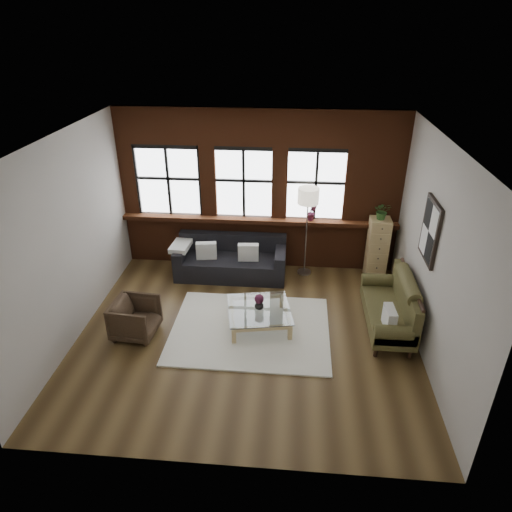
# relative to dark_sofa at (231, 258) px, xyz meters

# --- Properties ---
(floor) EXTENTS (5.50, 5.50, 0.00)m
(floor) POSITION_rel_dark_sofa_xyz_m (0.52, -1.90, -0.39)
(floor) COLOR #443119
(floor) RESTS_ON ground
(ceiling) EXTENTS (5.50, 5.50, 0.00)m
(ceiling) POSITION_rel_dark_sofa_xyz_m (0.52, -1.90, 2.81)
(ceiling) COLOR white
(ceiling) RESTS_ON ground
(wall_back) EXTENTS (5.50, 0.00, 5.50)m
(wall_back) POSITION_rel_dark_sofa_xyz_m (0.52, 0.60, 1.21)
(wall_back) COLOR #B2ADA5
(wall_back) RESTS_ON ground
(wall_front) EXTENTS (5.50, 0.00, 5.50)m
(wall_front) POSITION_rel_dark_sofa_xyz_m (0.52, -4.40, 1.21)
(wall_front) COLOR #B2ADA5
(wall_front) RESTS_ON ground
(wall_left) EXTENTS (0.00, 5.00, 5.00)m
(wall_left) POSITION_rel_dark_sofa_xyz_m (-2.23, -1.90, 1.21)
(wall_left) COLOR #B2ADA5
(wall_left) RESTS_ON ground
(wall_right) EXTENTS (0.00, 5.00, 5.00)m
(wall_right) POSITION_rel_dark_sofa_xyz_m (3.27, -1.90, 1.21)
(wall_right) COLOR #B2ADA5
(wall_right) RESTS_ON ground
(brick_backwall) EXTENTS (5.50, 0.12, 3.20)m
(brick_backwall) POSITION_rel_dark_sofa_xyz_m (0.52, 0.54, 1.21)
(brick_backwall) COLOR #5B2A15
(brick_backwall) RESTS_ON floor
(sill_ledge) EXTENTS (5.50, 0.30, 0.08)m
(sill_ledge) POSITION_rel_dark_sofa_xyz_m (0.52, 0.45, 0.65)
(sill_ledge) COLOR #5B2A15
(sill_ledge) RESTS_ON brick_backwall
(window_left) EXTENTS (1.38, 0.10, 1.50)m
(window_left) POSITION_rel_dark_sofa_xyz_m (-1.28, 0.55, 1.36)
(window_left) COLOR black
(window_left) RESTS_ON brick_backwall
(window_mid) EXTENTS (1.38, 0.10, 1.50)m
(window_mid) POSITION_rel_dark_sofa_xyz_m (0.22, 0.55, 1.36)
(window_mid) COLOR black
(window_mid) RESTS_ON brick_backwall
(window_right) EXTENTS (1.38, 0.10, 1.50)m
(window_right) POSITION_rel_dark_sofa_xyz_m (1.62, 0.55, 1.36)
(window_right) COLOR black
(window_right) RESTS_ON brick_backwall
(wall_poster) EXTENTS (0.05, 0.74, 0.94)m
(wall_poster) POSITION_rel_dark_sofa_xyz_m (3.24, -1.60, 1.46)
(wall_poster) COLOR black
(wall_poster) RESTS_ON wall_right
(shag_rug) EXTENTS (2.63, 2.07, 0.03)m
(shag_rug) POSITION_rel_dark_sofa_xyz_m (0.56, -1.80, -0.38)
(shag_rug) COLOR white
(shag_rug) RESTS_ON floor
(dark_sofa) EXTENTS (2.17, 0.88, 0.79)m
(dark_sofa) POSITION_rel_dark_sofa_xyz_m (0.00, 0.00, 0.00)
(dark_sofa) COLOR black
(dark_sofa) RESTS_ON floor
(pillow_a) EXTENTS (0.42, 0.20, 0.34)m
(pillow_a) POSITION_rel_dark_sofa_xyz_m (-0.47, -0.10, 0.19)
(pillow_a) COLOR silver
(pillow_a) RESTS_ON dark_sofa
(pillow_b) EXTENTS (0.41, 0.17, 0.34)m
(pillow_b) POSITION_rel_dark_sofa_xyz_m (0.36, -0.10, 0.19)
(pillow_b) COLOR silver
(pillow_b) RESTS_ON dark_sofa
(vintage_settee) EXTENTS (0.77, 1.73, 0.92)m
(vintage_settee) POSITION_rel_dark_sofa_xyz_m (2.82, -1.53, 0.07)
(vintage_settee) COLOR #464220
(vintage_settee) RESTS_ON floor
(pillow_settee) EXTENTS (0.16, 0.39, 0.34)m
(pillow_settee) POSITION_rel_dark_sofa_xyz_m (2.74, -2.06, 0.18)
(pillow_settee) COLOR silver
(pillow_settee) RESTS_ON vintage_settee
(armchair) EXTENTS (0.75, 0.73, 0.63)m
(armchair) POSITION_rel_dark_sofa_xyz_m (-1.29, -2.06, -0.08)
(armchair) COLOR #34261A
(armchair) RESTS_ON floor
(coffee_table) EXTENTS (1.20, 1.20, 0.35)m
(coffee_table) POSITION_rel_dark_sofa_xyz_m (0.70, -1.64, -0.23)
(coffee_table) COLOR tan
(coffee_table) RESTS_ON shag_rug
(vase) EXTENTS (0.18, 0.18, 0.16)m
(vase) POSITION_rel_dark_sofa_xyz_m (0.70, -1.64, 0.02)
(vase) COLOR #B2B2B2
(vase) RESTS_ON coffee_table
(flowers) EXTENTS (0.16, 0.16, 0.16)m
(flowers) POSITION_rel_dark_sofa_xyz_m (0.70, -1.64, 0.13)
(flowers) COLOR #531C35
(flowers) RESTS_ON vase
(drawer_chest) EXTENTS (0.39, 0.39, 1.26)m
(drawer_chest) POSITION_rel_dark_sofa_xyz_m (2.87, 0.18, 0.24)
(drawer_chest) COLOR tan
(drawer_chest) RESTS_ON floor
(potted_plant_top) EXTENTS (0.34, 0.30, 0.34)m
(potted_plant_top) POSITION_rel_dark_sofa_xyz_m (2.87, 0.18, 1.03)
(potted_plant_top) COLOR #2D5923
(potted_plant_top) RESTS_ON drawer_chest
(floor_lamp) EXTENTS (0.40, 0.40, 1.97)m
(floor_lamp) POSITION_rel_dark_sofa_xyz_m (1.48, 0.22, 0.59)
(floor_lamp) COLOR #A5A5A8
(floor_lamp) RESTS_ON floor
(sill_plant) EXTENTS (0.19, 0.15, 0.34)m
(sill_plant) POSITION_rel_dark_sofa_xyz_m (1.57, 0.42, 0.86)
(sill_plant) COLOR #531C35
(sill_plant) RESTS_ON sill_ledge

